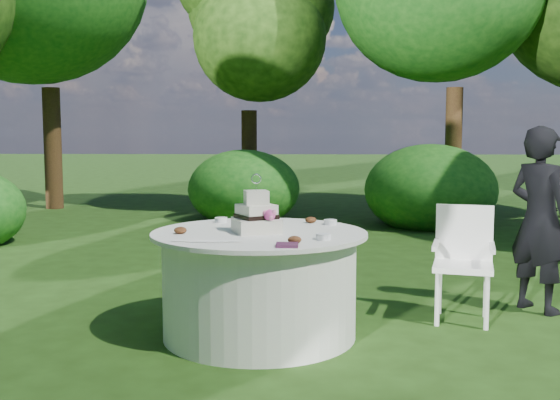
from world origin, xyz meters
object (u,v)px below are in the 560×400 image
object	(u,v)px
table	(259,283)
chair	(463,254)
napkins	(287,245)
guest	(540,219)
cake	(257,217)

from	to	relation	value
table	chair	distance (m)	1.67
napkins	table	xyz separation A→B (m)	(-0.22, 0.61, -0.39)
guest	cake	size ratio (longest dim) A/B	3.64
napkins	table	size ratio (longest dim) A/B	0.09
napkins	table	distance (m)	0.76
guest	cake	bearing A→B (deg)	75.92
chair	napkins	bearing A→B (deg)	-141.16
cake	napkins	bearing A→B (deg)	-68.15
guest	chair	size ratio (longest dim) A/B	1.70
cake	chair	size ratio (longest dim) A/B	0.47
napkins	cake	size ratio (longest dim) A/B	0.33
table	guest	bearing A→B (deg)	18.35
table	napkins	bearing A→B (deg)	-70.56
table	cake	distance (m)	0.50
chair	cake	bearing A→B (deg)	-161.88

